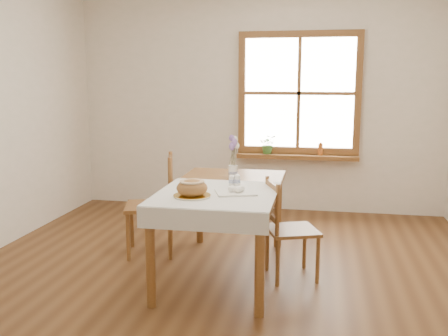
# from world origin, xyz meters

# --- Properties ---
(ground) EXTENTS (5.00, 5.00, 0.00)m
(ground) POSITION_xyz_m (0.00, 0.00, 0.00)
(ground) COLOR brown
(ground) RESTS_ON ground
(room_walls) EXTENTS (4.60, 5.10, 2.65)m
(room_walls) POSITION_xyz_m (0.00, 0.00, 1.71)
(room_walls) COLOR white
(room_walls) RESTS_ON ground
(window) EXTENTS (1.46, 0.08, 1.46)m
(window) POSITION_xyz_m (0.50, 2.47, 1.45)
(window) COLOR brown
(window) RESTS_ON ground
(window_sill) EXTENTS (1.46, 0.20, 0.05)m
(window_sill) POSITION_xyz_m (0.50, 2.40, 0.69)
(window_sill) COLOR brown
(window_sill) RESTS_ON ground
(dining_table) EXTENTS (0.90, 1.60, 0.75)m
(dining_table) POSITION_xyz_m (0.00, 0.30, 0.66)
(dining_table) COLOR brown
(dining_table) RESTS_ON ground
(table_linen) EXTENTS (0.91, 0.99, 0.01)m
(table_linen) POSITION_xyz_m (0.00, -0.00, 0.76)
(table_linen) COLOR silver
(table_linen) RESTS_ON dining_table
(chair_left) EXTENTS (0.56, 0.55, 0.94)m
(chair_left) POSITION_xyz_m (-0.77, 0.64, 0.47)
(chair_left) COLOR brown
(chair_left) RESTS_ON ground
(chair_right) EXTENTS (0.51, 0.50, 0.83)m
(chair_right) POSITION_xyz_m (0.57, 0.31, 0.41)
(chair_right) COLOR brown
(chair_right) RESTS_ON ground
(bread_plate) EXTENTS (0.32, 0.32, 0.01)m
(bread_plate) POSITION_xyz_m (-0.15, -0.17, 0.77)
(bread_plate) COLOR silver
(bread_plate) RESTS_ON table_linen
(bread_loaf) EXTENTS (0.23, 0.23, 0.13)m
(bread_loaf) POSITION_xyz_m (-0.15, -0.17, 0.84)
(bread_loaf) COLOR olive
(bread_loaf) RESTS_ON bread_plate
(egg_napkin) EXTENTS (0.36, 0.33, 0.01)m
(egg_napkin) POSITION_xyz_m (0.15, 0.01, 0.77)
(egg_napkin) COLOR silver
(egg_napkin) RESTS_ON table_linen
(eggs) EXTENTS (0.28, 0.27, 0.05)m
(eggs) POSITION_xyz_m (0.15, 0.01, 0.80)
(eggs) COLOR white
(eggs) RESTS_ON egg_napkin
(salt_shaker) EXTENTS (0.06, 0.06, 0.10)m
(salt_shaker) POSITION_xyz_m (0.11, 0.28, 0.81)
(salt_shaker) COLOR silver
(salt_shaker) RESTS_ON table_linen
(pepper_shaker) EXTENTS (0.05, 0.05, 0.09)m
(pepper_shaker) POSITION_xyz_m (0.07, 0.28, 0.80)
(pepper_shaker) COLOR silver
(pepper_shaker) RESTS_ON table_linen
(flower_vase) EXTENTS (0.11, 0.11, 0.09)m
(flower_vase) POSITION_xyz_m (0.00, 0.71, 0.80)
(flower_vase) COLOR silver
(flower_vase) RESTS_ON dining_table
(lavender_bouquet) EXTENTS (0.15, 0.15, 0.28)m
(lavender_bouquet) POSITION_xyz_m (0.00, 0.71, 0.98)
(lavender_bouquet) COLOR #765598
(lavender_bouquet) RESTS_ON flower_vase
(potted_plant) EXTENTS (0.23, 0.26, 0.18)m
(potted_plant) POSITION_xyz_m (0.15, 2.40, 0.81)
(potted_plant) COLOR #3D6F2C
(potted_plant) RESTS_ON window_sill
(amber_bottle) EXTENTS (0.06, 0.06, 0.16)m
(amber_bottle) POSITION_xyz_m (0.78, 2.40, 0.79)
(amber_bottle) COLOR #AA561F
(amber_bottle) RESTS_ON window_sill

